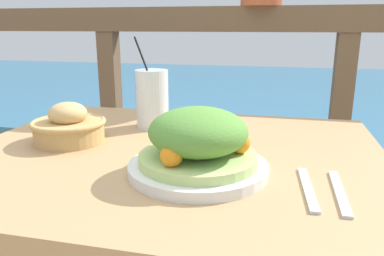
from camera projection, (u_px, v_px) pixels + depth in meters
patio_table at (172, 194)px, 0.88m from camera, size 0.94×0.78×0.72m
railing_fence at (218, 88)px, 1.46m from camera, size 2.80×0.08×1.06m
sea_backdrop at (256, 104)px, 3.95m from camera, size 12.00×4.00×0.37m
salad_plate at (198, 146)px, 0.70m from camera, size 0.27×0.27×0.13m
drink_glass at (152, 99)px, 1.02m from camera, size 0.09×0.09×0.25m
bread_basket at (69, 126)px, 0.90m from camera, size 0.18×0.18×0.10m
fork at (308, 188)px, 0.64m from camera, size 0.03×0.18×0.00m
knife at (339, 192)px, 0.63m from camera, size 0.02×0.18×0.00m
orange_near_basket at (209, 128)px, 0.90m from camera, size 0.07×0.07×0.07m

